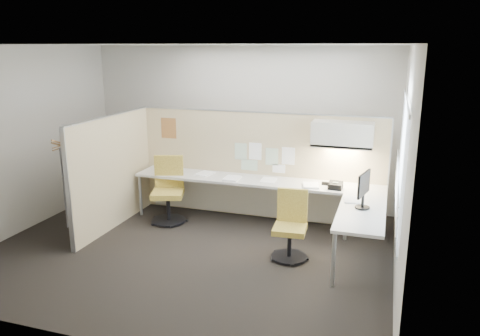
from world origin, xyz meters
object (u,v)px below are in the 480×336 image
(desk, at_px, (274,192))
(chair_right, at_px, (290,227))
(monitor, at_px, (364,188))
(chair_left, at_px, (168,192))
(phone, at_px, (335,185))

(desk, xyz_separation_m, chair_right, (0.46, -0.93, -0.18))
(desk, bearing_deg, monitor, -28.32)
(desk, relative_size, monitor, 8.31)
(chair_left, relative_size, phone, 4.74)
(desk, xyz_separation_m, chair_left, (-1.71, -0.20, -0.11))
(chair_left, xyz_separation_m, chair_right, (2.17, -0.73, -0.06))
(desk, height_order, monitor, monitor)
(chair_right, bearing_deg, monitor, 8.18)
(desk, relative_size, phone, 18.07)
(chair_left, bearing_deg, monitor, -28.17)
(desk, height_order, chair_right, chair_right)
(monitor, xyz_separation_m, phone, (-0.44, 0.76, -0.23))
(desk, xyz_separation_m, phone, (0.93, 0.02, 0.18))
(desk, relative_size, chair_left, 3.81)
(phone, bearing_deg, chair_right, -111.44)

